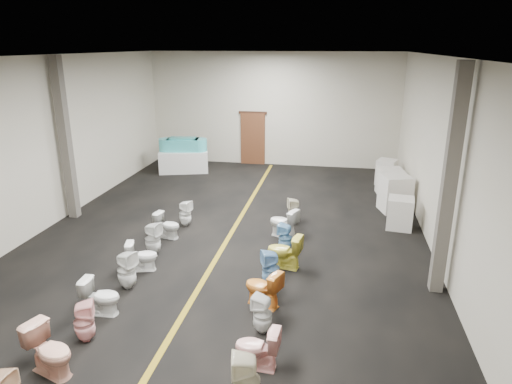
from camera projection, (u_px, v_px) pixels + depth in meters
floor at (226, 242)px, 11.50m from camera, size 16.00×16.00×0.00m
ceiling at (222, 56)px, 10.11m from camera, size 16.00×16.00×0.00m
wall_back at (273, 110)px, 18.29m from camera, size 10.00×0.00×10.00m
wall_left at (34, 147)px, 11.65m from camera, size 0.00×16.00×16.00m
wall_right at (446, 165)px, 9.95m from camera, size 0.00×16.00×16.00m
aisle_stripe at (226, 242)px, 11.50m from camera, size 0.12×15.60×0.01m
back_door at (253, 139)px, 18.74m from camera, size 1.00×0.10×2.10m
door_frame at (253, 113)px, 18.42m from camera, size 1.15×0.08×0.10m
column_left at (65, 140)px, 12.55m from camera, size 0.25×0.25×4.50m
column_right at (449, 184)px, 8.59m from camera, size 0.25×0.25×4.50m
display_table at (184, 161)px, 17.76m from camera, size 2.05×1.42×0.83m
bathtub at (183, 145)px, 17.56m from camera, size 1.85×0.84×0.55m
appliance_crate_a at (400, 213)px, 12.27m from camera, size 0.74×0.74×0.85m
appliance_crate_b at (395, 193)px, 13.49m from camera, size 0.98×0.98×1.10m
appliance_crate_c at (390, 182)px, 15.03m from camera, size 0.86×0.86×0.88m
appliance_crate_d at (386, 172)px, 16.14m from camera, size 0.81×0.81×0.89m
toilet_left_2 at (50, 350)px, 6.81m from camera, size 0.89×0.68×0.80m
toilet_left_3 at (84, 322)px, 7.56m from camera, size 0.45×0.44×0.74m
toilet_left_4 at (101, 296)px, 8.35m from camera, size 0.71×0.43×0.71m
toilet_left_5 at (127, 270)px, 9.21m from camera, size 0.47×0.46×0.82m
toilet_left_6 at (142, 256)px, 9.99m from camera, size 0.73×0.54×0.67m
toilet_left_7 at (153, 239)px, 10.71m from camera, size 0.44×0.43×0.80m
toilet_left_8 at (168, 225)px, 11.68m from camera, size 0.71×0.48×0.67m
toilet_left_9 at (185, 213)px, 12.42m from camera, size 0.40×0.40×0.72m
toilet_right_2 at (246, 381)px, 6.16m from camera, size 0.46×0.45×0.84m
toilet_right_3 at (257, 348)px, 6.94m from camera, size 0.71×0.44×0.70m
toilet_right_4 at (262, 314)px, 7.79m from camera, size 0.40×0.39×0.72m
toilet_right_5 at (263, 288)px, 8.61m from camera, size 0.84×0.67×0.75m
toilet_right_6 at (271, 269)px, 9.30m from camera, size 0.48×0.47×0.79m
toilet_right_7 at (284, 251)px, 10.09m from camera, size 0.84×0.57×0.79m
toilet_right_8 at (285, 238)px, 10.86m from camera, size 0.40×0.39×0.72m
toilet_right_9 at (283, 223)px, 11.72m from camera, size 0.87×0.69×0.77m
toilet_right_10 at (294, 211)px, 12.56m from camera, size 0.43×0.42×0.74m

